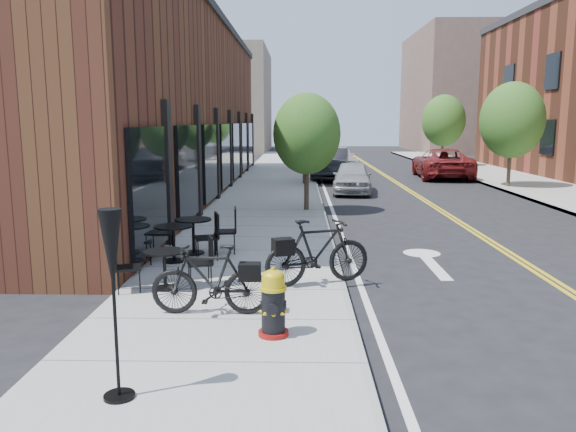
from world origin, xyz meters
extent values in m
plane|color=black|center=(0.00, 0.00, 0.00)|extent=(120.00, 120.00, 0.00)
cube|color=#9E9B93|center=(-2.00, 10.00, 0.06)|extent=(4.00, 70.00, 0.12)
cube|color=#452016|center=(-6.50, 14.00, 3.50)|extent=(5.00, 28.00, 7.00)
cube|color=#726656|center=(-8.00, 48.00, 5.00)|extent=(8.00, 14.00, 10.00)
cube|color=brown|center=(16.00, 50.00, 6.00)|extent=(10.00, 16.00, 12.00)
cylinder|color=#382B1E|center=(-0.60, 9.00, 0.93)|extent=(0.16, 0.16, 1.61)
ellipsoid|color=#2B5B1C|center=(-0.60, 9.00, 2.61)|extent=(2.20, 2.20, 2.64)
cylinder|color=#382B1E|center=(-0.60, 17.00, 0.96)|extent=(0.16, 0.16, 1.68)
ellipsoid|color=#2B5B1C|center=(-0.60, 17.00, 2.72)|extent=(2.30, 2.30, 2.76)
cylinder|color=#382B1E|center=(-0.60, 25.00, 0.91)|extent=(0.16, 0.16, 1.57)
ellipsoid|color=#2B5B1C|center=(-0.60, 25.00, 2.54)|extent=(2.10, 2.10, 2.52)
cylinder|color=#382B1E|center=(-0.60, 33.00, 0.98)|extent=(0.16, 0.16, 1.71)
ellipsoid|color=#2B5B1C|center=(-0.60, 33.00, 2.79)|extent=(2.40, 2.40, 2.88)
cylinder|color=#382B1E|center=(8.60, 16.00, 1.03)|extent=(0.16, 0.16, 1.82)
ellipsoid|color=#2B5B1C|center=(8.60, 16.00, 3.06)|extent=(2.80, 2.80, 3.36)
cylinder|color=#382B1E|center=(8.60, 28.00, 1.03)|extent=(0.16, 0.16, 1.82)
ellipsoid|color=#2B5B1C|center=(8.60, 28.00, 3.06)|extent=(2.80, 2.80, 3.36)
cylinder|color=maroon|center=(-1.19, -2.12, 0.15)|extent=(0.44, 0.44, 0.06)
cylinder|color=black|center=(-1.19, -2.12, 0.46)|extent=(0.34, 0.34, 0.62)
cylinder|color=gold|center=(-1.19, -2.12, 0.79)|extent=(0.39, 0.39, 0.04)
cylinder|color=gold|center=(-1.19, -2.12, 0.87)|extent=(0.33, 0.33, 0.15)
ellipsoid|color=gold|center=(-1.19, -2.12, 0.95)|extent=(0.32, 0.32, 0.18)
cylinder|color=gold|center=(-1.19, -2.12, 1.05)|extent=(0.06, 0.06, 0.06)
imported|color=black|center=(-2.17, -1.29, 0.66)|extent=(1.80, 0.53, 1.08)
imported|color=black|center=(-0.51, 0.34, 0.72)|extent=(2.05, 1.21, 1.19)
cylinder|color=black|center=(-3.18, 0.00, 0.13)|extent=(0.51, 0.51, 0.03)
cylinder|color=black|center=(-3.18, 0.00, 0.45)|extent=(0.07, 0.07, 0.65)
cylinder|color=black|center=(-3.18, 0.00, 0.79)|extent=(0.88, 0.88, 0.03)
cylinder|color=black|center=(-3.17, 2.64, 0.14)|extent=(0.52, 0.52, 0.03)
cylinder|color=black|center=(-3.17, 2.64, 0.50)|extent=(0.07, 0.07, 0.75)
cylinder|color=black|center=(-3.17, 2.64, 0.88)|extent=(0.90, 0.90, 0.03)
cylinder|color=black|center=(-3.45, 1.92, 0.14)|extent=(0.57, 0.57, 0.03)
cylinder|color=black|center=(-3.45, 1.92, 0.50)|extent=(0.08, 0.08, 0.73)
cylinder|color=black|center=(-3.45, 1.92, 0.86)|extent=(0.98, 0.98, 0.03)
cylinder|color=black|center=(-2.74, -3.91, 0.14)|extent=(0.33, 0.33, 0.04)
cylinder|color=black|center=(-2.74, -3.91, 1.12)|extent=(0.04, 0.04, 1.96)
cone|color=black|center=(-2.74, -3.91, 1.71)|extent=(0.24, 0.24, 0.86)
imported|color=#96999E|center=(1.40, 14.30, 0.67)|extent=(1.96, 4.07, 1.34)
imported|color=black|center=(0.80, 19.92, 0.81)|extent=(2.25, 5.06, 1.62)
imported|color=#ADAEB2|center=(1.60, 26.12, 0.72)|extent=(2.26, 5.03, 1.43)
imported|color=maroon|center=(6.79, 20.78, 0.79)|extent=(2.99, 5.84, 1.58)
camera|label=1|loc=(-0.84, -9.41, 3.01)|focal=35.00mm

